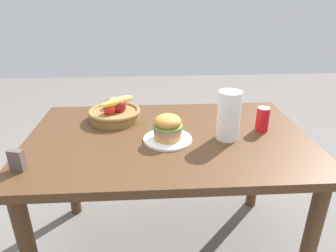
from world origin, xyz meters
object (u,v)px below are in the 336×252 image
soda_can (263,119)px  plate (168,139)px  fruit_basket (115,112)px  napkin_holder (17,160)px  paper_towel_roll (229,116)px  sandwich (168,127)px

soda_can → plate: bearing=-170.3°
fruit_basket → napkin_holder: bearing=-124.1°
soda_can → fruit_basket: fruit_basket is taller
soda_can → paper_towel_roll: (-0.20, -0.08, 0.06)m
paper_towel_roll → napkin_holder: bearing=-165.7°
plate → napkin_holder: napkin_holder is taller
sandwich → napkin_holder: (-0.62, -0.23, -0.03)m
soda_can → napkin_holder: soda_can is taller
napkin_holder → soda_can: bearing=31.0°
sandwich → paper_towel_roll: bearing=1.3°
paper_towel_roll → soda_can: bearing=21.3°
plate → napkin_holder: (-0.62, -0.23, 0.04)m
soda_can → fruit_basket: size_ratio=0.43×
sandwich → fruit_basket: (-0.28, 0.28, -0.03)m
napkin_holder → fruit_basket: bearing=71.3°
fruit_basket → napkin_holder: (-0.34, -0.50, 0.00)m
fruit_basket → paper_towel_roll: size_ratio=1.21×
fruit_basket → paper_towel_roll: (0.57, -0.27, 0.08)m
fruit_basket → soda_can: bearing=-14.0°
paper_towel_roll → napkin_holder: size_ratio=2.67×
plate → fruit_basket: (-0.28, 0.28, 0.04)m
plate → soda_can: bearing=9.7°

